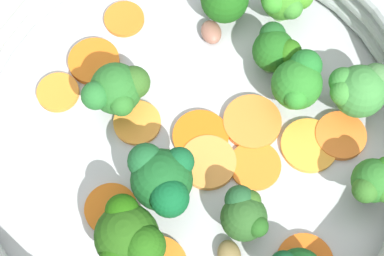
{
  "coord_description": "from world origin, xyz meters",
  "views": [
    {
      "loc": [
        0.18,
        0.04,
        0.47
      ],
      "look_at": [
        0.0,
        0.0,
        0.03
      ],
      "focal_mm": 60.0,
      "sensor_mm": 36.0,
      "label": 1
    }
  ],
  "objects_px": {
    "broccoli_floret_9": "(276,49)",
    "broccoli_floret_4": "(161,179)",
    "mushroom_piece_1": "(211,32)",
    "carrot_slice_6": "(252,122)",
    "carrot_slice_4": "(111,209)",
    "skillet": "(192,140)",
    "broccoli_floret_6": "(128,238)",
    "carrot_slice_11": "(341,136)",
    "carrot_slice_8": "(309,145)",
    "carrot_slice_9": "(208,162)",
    "carrot_slice_2": "(58,92)",
    "broccoli_floret_1": "(359,89)",
    "broccoli_floret_2": "(374,182)",
    "carrot_slice_13": "(201,135)",
    "carrot_slice_5": "(137,123)",
    "broccoli_floret_3": "(298,82)",
    "broccoli_floret_10": "(244,215)",
    "carrot_slice_3": "(255,165)",
    "carrot_slice_7": "(124,19)",
    "broccoli_floret_5": "(118,89)",
    "mushroom_piece_0": "(229,255)",
    "carrot_slice_12": "(94,61)"
  },
  "relations": [
    {
      "from": "broccoli_floret_9",
      "to": "broccoli_floret_4",
      "type": "bearing_deg",
      "value": -24.69
    },
    {
      "from": "broccoli_floret_4",
      "to": "mushroom_piece_1",
      "type": "relative_size",
      "value": 2.51
    },
    {
      "from": "carrot_slice_6",
      "to": "carrot_slice_4",
      "type": "bearing_deg",
      "value": -43.29
    },
    {
      "from": "skillet",
      "to": "broccoli_floret_6",
      "type": "distance_m",
      "value": 0.11
    },
    {
      "from": "carrot_slice_6",
      "to": "broccoli_floret_4",
      "type": "distance_m",
      "value": 0.09
    },
    {
      "from": "carrot_slice_4",
      "to": "carrot_slice_11",
      "type": "distance_m",
      "value": 0.18
    },
    {
      "from": "carrot_slice_8",
      "to": "broccoli_floret_4",
      "type": "bearing_deg",
      "value": -57.5
    },
    {
      "from": "carrot_slice_4",
      "to": "carrot_slice_9",
      "type": "relative_size",
      "value": 0.91
    },
    {
      "from": "skillet",
      "to": "carrot_slice_2",
      "type": "relative_size",
      "value": 10.15
    },
    {
      "from": "broccoli_floret_1",
      "to": "broccoli_floret_2",
      "type": "xyz_separation_m",
      "value": [
        0.07,
        0.02,
        -0.0
      ]
    },
    {
      "from": "skillet",
      "to": "carrot_slice_13",
      "type": "xyz_separation_m",
      "value": [
        -0.0,
        0.01,
        0.01
      ]
    },
    {
      "from": "broccoli_floret_9",
      "to": "mushroom_piece_1",
      "type": "height_order",
      "value": "broccoli_floret_9"
    },
    {
      "from": "carrot_slice_5",
      "to": "broccoli_floret_6",
      "type": "xyz_separation_m",
      "value": [
        0.09,
        0.02,
        0.03
      ]
    },
    {
      "from": "broccoli_floret_3",
      "to": "broccoli_floret_4",
      "type": "distance_m",
      "value": 0.13
    },
    {
      "from": "skillet",
      "to": "broccoli_floret_10",
      "type": "height_order",
      "value": "broccoli_floret_10"
    },
    {
      "from": "carrot_slice_11",
      "to": "broccoli_floret_3",
      "type": "relative_size",
      "value": 0.78
    },
    {
      "from": "mushroom_piece_1",
      "to": "carrot_slice_13",
      "type": "bearing_deg",
      "value": 7.95
    },
    {
      "from": "carrot_slice_3",
      "to": "carrot_slice_9",
      "type": "bearing_deg",
      "value": -79.77
    },
    {
      "from": "carrot_slice_6",
      "to": "broccoli_floret_10",
      "type": "xyz_separation_m",
      "value": [
        0.08,
        0.01,
        0.02
      ]
    },
    {
      "from": "carrot_slice_2",
      "to": "broccoli_floret_3",
      "type": "distance_m",
      "value": 0.19
    },
    {
      "from": "carrot_slice_6",
      "to": "broccoli_floret_4",
      "type": "height_order",
      "value": "broccoli_floret_4"
    },
    {
      "from": "carrot_slice_4",
      "to": "broccoli_floret_2",
      "type": "bearing_deg",
      "value": 106.87
    },
    {
      "from": "carrot_slice_7",
      "to": "broccoli_floret_1",
      "type": "bearing_deg",
      "value": 79.65
    },
    {
      "from": "carrot_slice_3",
      "to": "carrot_slice_13",
      "type": "distance_m",
      "value": 0.05
    },
    {
      "from": "carrot_slice_11",
      "to": "broccoli_floret_4",
      "type": "height_order",
      "value": "broccoli_floret_4"
    },
    {
      "from": "carrot_slice_4",
      "to": "broccoli_floret_6",
      "type": "bearing_deg",
      "value": 43.52
    },
    {
      "from": "carrot_slice_11",
      "to": "broccoli_floret_6",
      "type": "distance_m",
      "value": 0.18
    },
    {
      "from": "carrot_slice_13",
      "to": "broccoli_floret_4",
      "type": "bearing_deg",
      "value": -17.65
    },
    {
      "from": "carrot_slice_4",
      "to": "carrot_slice_8",
      "type": "xyz_separation_m",
      "value": [
        -0.08,
        0.13,
        0.0
      ]
    },
    {
      "from": "carrot_slice_9",
      "to": "broccoli_floret_10",
      "type": "distance_m",
      "value": 0.06
    },
    {
      "from": "broccoli_floret_5",
      "to": "mushroom_piece_0",
      "type": "relative_size",
      "value": 2.07
    },
    {
      "from": "carrot_slice_11",
      "to": "broccoli_floret_9",
      "type": "height_order",
      "value": "broccoli_floret_9"
    },
    {
      "from": "carrot_slice_2",
      "to": "broccoli_floret_4",
      "type": "relative_size",
      "value": 0.6
    },
    {
      "from": "broccoli_floret_3",
      "to": "broccoli_floret_6",
      "type": "xyz_separation_m",
      "value": [
        0.14,
        -0.09,
        0.0
      ]
    },
    {
      "from": "skillet",
      "to": "broccoli_floret_3",
      "type": "distance_m",
      "value": 0.09
    },
    {
      "from": "carrot_slice_9",
      "to": "carrot_slice_13",
      "type": "bearing_deg",
      "value": -153.61
    },
    {
      "from": "carrot_slice_4",
      "to": "carrot_slice_8",
      "type": "height_order",
      "value": "same"
    },
    {
      "from": "carrot_slice_7",
      "to": "broccoli_floret_10",
      "type": "xyz_separation_m",
      "value": [
        0.15,
        0.13,
        0.02
      ]
    },
    {
      "from": "carrot_slice_4",
      "to": "carrot_slice_9",
      "type": "height_order",
      "value": "carrot_slice_9"
    },
    {
      "from": "carrot_slice_5",
      "to": "broccoli_floret_9",
      "type": "xyz_separation_m",
      "value": [
        -0.08,
        0.09,
        0.02
      ]
    },
    {
      "from": "carrot_slice_5",
      "to": "broccoli_floret_6",
      "type": "relative_size",
      "value": 0.65
    },
    {
      "from": "carrot_slice_2",
      "to": "carrot_slice_9",
      "type": "relative_size",
      "value": 0.78
    },
    {
      "from": "broccoli_floret_4",
      "to": "broccoli_floret_5",
      "type": "relative_size",
      "value": 1.19
    },
    {
      "from": "carrot_slice_8",
      "to": "carrot_slice_12",
      "type": "xyz_separation_m",
      "value": [
        -0.03,
        -0.18,
        0.0
      ]
    },
    {
      "from": "skillet",
      "to": "carrot_slice_11",
      "type": "height_order",
      "value": "carrot_slice_11"
    },
    {
      "from": "carrot_slice_5",
      "to": "mushroom_piece_0",
      "type": "xyz_separation_m",
      "value": [
        0.08,
        0.09,
        0.0
      ]
    },
    {
      "from": "carrot_slice_4",
      "to": "mushroom_piece_0",
      "type": "relative_size",
      "value": 1.73
    },
    {
      "from": "carrot_slice_3",
      "to": "broccoli_floret_2",
      "type": "xyz_separation_m",
      "value": [
        0.0,
        0.08,
        0.03
      ]
    },
    {
      "from": "carrot_slice_9",
      "to": "broccoli_floret_4",
      "type": "xyz_separation_m",
      "value": [
        0.03,
        -0.03,
        0.03
      ]
    },
    {
      "from": "carrot_slice_6",
      "to": "broccoli_floret_5",
      "type": "height_order",
      "value": "broccoli_floret_5"
    }
  ]
}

